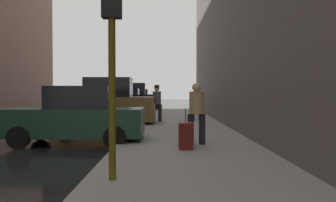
% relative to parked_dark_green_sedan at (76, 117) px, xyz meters
% --- Properties ---
extents(sidewalk, '(4.00, 40.00, 0.15)m').
position_rel_parked_dark_green_sedan_xyz_m(sidewalk, '(3.35, -0.16, -0.77)').
color(sidewalk, gray).
rests_on(sidewalk, ground_plane).
extents(parked_dark_green_sedan, '(4.21, 2.08, 1.79)m').
position_rel_parked_dark_green_sedan_xyz_m(parked_dark_green_sedan, '(0.00, 0.00, 0.00)').
color(parked_dark_green_sedan, '#193828').
rests_on(parked_dark_green_sedan, ground_plane).
extents(parked_bronze_suv, '(4.61, 2.07, 2.25)m').
position_rel_parked_dark_green_sedan_xyz_m(parked_bronze_suv, '(-0.00, 5.66, 0.18)').
color(parked_bronze_suv, brown).
rests_on(parked_bronze_suv, ground_plane).
extents(parked_blue_sedan, '(4.21, 2.07, 1.79)m').
position_rel_parked_dark_green_sedan_xyz_m(parked_blue_sedan, '(0.00, 11.60, 0.00)').
color(parked_blue_sedan, navy).
rests_on(parked_blue_sedan, ground_plane).
extents(parked_black_suv, '(4.66, 2.19, 2.25)m').
position_rel_parked_dark_green_sedan_xyz_m(parked_black_suv, '(-0.00, 17.39, 0.18)').
color(parked_black_suv, black).
rests_on(parked_black_suv, ground_plane).
extents(parked_red_hatchback, '(4.24, 2.13, 1.79)m').
position_rel_parked_dark_green_sedan_xyz_m(parked_red_hatchback, '(-0.00, 23.42, 0.00)').
color(parked_red_hatchback, '#B2191E').
rests_on(parked_red_hatchback, ground_plane).
extents(fire_hydrant, '(0.42, 0.22, 0.70)m').
position_rel_parked_dark_green_sedan_xyz_m(fire_hydrant, '(1.80, 7.57, -0.35)').
color(fire_hydrant, red).
rests_on(fire_hydrant, sidewalk).
extents(traffic_light, '(0.32, 0.32, 3.60)m').
position_rel_parked_dark_green_sedan_xyz_m(traffic_light, '(1.85, -5.23, 1.91)').
color(traffic_light, '#514C0F').
rests_on(traffic_light, sidewalk).
extents(pedestrian_in_tan_coat, '(0.51, 0.41, 1.71)m').
position_rel_parked_dark_green_sedan_xyz_m(pedestrian_in_tan_coat, '(3.61, -1.08, 0.26)').
color(pedestrian_in_tan_coat, black).
rests_on(pedestrian_in_tan_coat, sidewalk).
extents(pedestrian_in_jeans, '(0.51, 0.42, 1.71)m').
position_rel_parked_dark_green_sedan_xyz_m(pedestrian_in_jeans, '(4.33, 7.36, 0.26)').
color(pedestrian_in_jeans, '#728CB2').
rests_on(pedestrian_in_jeans, sidewalk).
extents(pedestrian_with_beanie, '(0.53, 0.49, 1.78)m').
position_rel_parked_dark_green_sedan_xyz_m(pedestrian_with_beanie, '(2.34, 6.54, 0.29)').
color(pedestrian_with_beanie, '#333338').
rests_on(pedestrian_with_beanie, sidewalk).
extents(rolling_suitcase, '(0.37, 0.56, 1.04)m').
position_rel_parked_dark_green_sedan_xyz_m(rolling_suitcase, '(3.27, -1.85, -0.36)').
color(rolling_suitcase, '#591414').
rests_on(rolling_suitcase, sidewalk).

